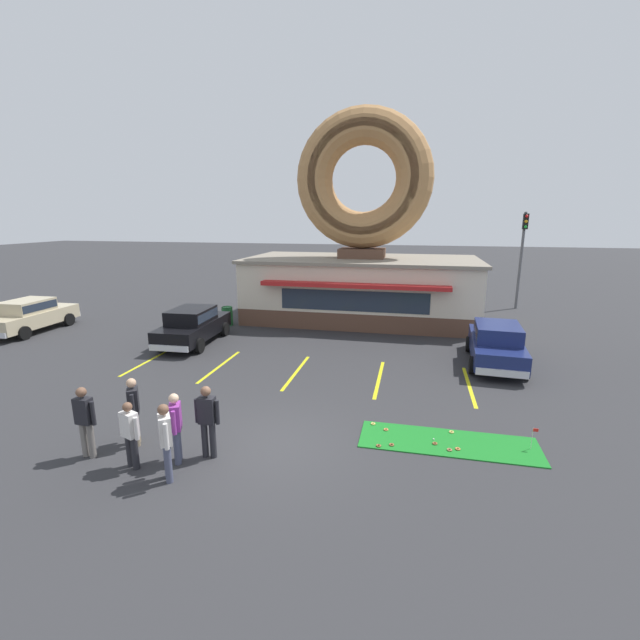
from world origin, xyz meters
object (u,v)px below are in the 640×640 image
Objects in this scene: golf_ball at (434,439)px; traffic_light_pole at (522,248)px; putting_flag_pin at (534,433)px; car_black at (193,324)px; pedestrian_crossing_woman at (166,438)px; trash_bin at (227,316)px; car_champagne at (30,314)px; pedestrian_blue_sweater_man at (207,418)px; pedestrian_beanie_man at (130,432)px; pedestrian_leather_jacket_man at (85,419)px; pedestrian_hooded_kid at (134,408)px; car_navy at (496,342)px; pedestrian_clipboard_woman at (176,425)px.

traffic_light_pole is (5.55, 17.68, 3.66)m from golf_ball.
car_black is at bearing 152.46° from putting_flag_pin.
pedestrian_crossing_woman is 13.64m from trash_bin.
car_champagne is at bearing 144.34° from pedestrian_crossing_woman.
car_black is (-10.16, 6.58, 0.82)m from golf_ball.
pedestrian_blue_sweater_man is at bearing -59.49° from car_black.
pedestrian_leather_jacket_man is at bearing 172.41° from pedestrian_beanie_man.
car_champagne is 2.65× the size of pedestrian_leather_jacket_man.
putting_flag_pin is 15.87m from trash_bin.
car_navy is at bearing 40.31° from pedestrian_hooded_kid.
pedestrian_hooded_kid is at bearing 120.89° from pedestrian_beanie_man.
car_navy is 2.96× the size of pedestrian_beanie_man.
car_champagne is 2.61× the size of pedestrian_blue_sweater_man.
pedestrian_crossing_woman reaches higher than car_black.
pedestrian_beanie_man is 0.90× the size of pedestrian_crossing_woman.
trash_bin is at bearing 99.76° from pedestrian_leather_jacket_man.
putting_flag_pin is 0.31× the size of pedestrian_blue_sweater_man.
golf_ball is at bearing 19.94° from pedestrian_blue_sweater_man.
pedestrian_leather_jacket_man is 1.78× the size of trash_bin.
car_champagne is (-8.79, 0.09, 0.00)m from car_black.
traffic_light_pole reaches higher than pedestrian_hooded_kid.
pedestrian_blue_sweater_man is (13.77, -8.55, 0.11)m from car_champagne.
trash_bin is at bearing 109.44° from pedestrian_clipboard_woman.
golf_ball is at bearing 27.36° from pedestrian_crossing_woman.
pedestrian_hooded_kid reaches higher than putting_flag_pin.
car_navy is at bearing 49.22° from pedestrian_crossing_woman.
golf_ball is 7.46m from pedestrian_hooded_kid.
pedestrian_crossing_woman reaches higher than car_navy.
traffic_light_pole is at bearing 26.23° from trash_bin.
traffic_light_pole reaches higher than pedestrian_crossing_woman.
pedestrian_leather_jacket_man is 1.00× the size of pedestrian_crossing_woman.
car_navy is at bearing 47.50° from pedestrian_blue_sweater_man.
pedestrian_beanie_man is (-6.64, -2.66, 0.82)m from golf_ball.
traffic_light_pole is at bearing 61.27° from pedestrian_blue_sweater_man.
pedestrian_hooded_kid is 1.06m from pedestrian_leather_jacket_man.
pedestrian_crossing_woman reaches higher than pedestrian_hooded_kid.
car_navy is 21.43m from car_champagne.
pedestrian_hooded_kid is 1.77× the size of trash_bin.
pedestrian_beanie_man is (-0.86, -0.43, -0.06)m from pedestrian_clipboard_woman.
pedestrian_crossing_woman is at bearing -112.94° from pedestrian_blue_sweater_man.
pedestrian_clipboard_woman is at bearing -164.16° from putting_flag_pin.
car_navy is 12.91m from pedestrian_beanie_man.
car_champagne is 14.45m from pedestrian_hooded_kid.
pedestrian_leather_jacket_man is at bearing -134.73° from pedestrian_hooded_kid.
car_black is (-12.48, 6.51, 0.43)m from putting_flag_pin.
car_champagne reaches higher than pedestrian_beanie_man.
car_navy is 13.05m from trash_bin.
pedestrian_leather_jacket_man is 1.10× the size of pedestrian_beanie_man.
trash_bin is at bearing 141.40° from putting_flag_pin.
pedestrian_beanie_man is at bearing -74.76° from trash_bin.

